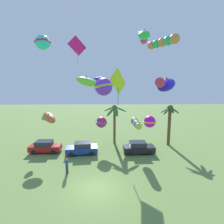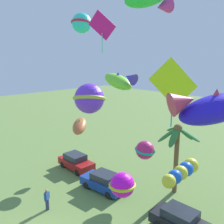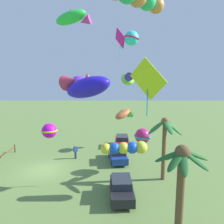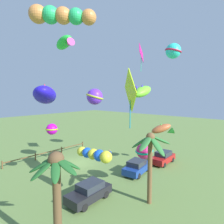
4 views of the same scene
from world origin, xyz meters
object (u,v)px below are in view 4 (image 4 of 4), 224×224
(spectator_0, at_px, (110,155))
(kite_ball_2, at_px, (95,97))
(parked_car_2, at_px, (137,167))
(parked_car_0, at_px, (163,157))
(kite_diamond_1, at_px, (130,91))
(kite_ball_4, at_px, (144,151))
(kite_fish_10, at_px, (45,94))
(kite_ball_3, at_px, (52,129))
(kite_fish_0, at_px, (65,43))
(kite_tube_9, at_px, (95,154))
(kite_fish_8, at_px, (162,129))
(kite_tube_11, at_px, (60,16))
(parked_car_1, at_px, (89,192))
(palm_tree_0, at_px, (56,183))
(kite_ball_5, at_px, (173,51))
(palm_tree_1, at_px, (150,150))
(kite_fish_7, at_px, (141,91))
(kite_diamond_6, at_px, (141,53))

(spectator_0, distance_m, kite_ball_2, 8.56)
(parked_car_2, relative_size, spectator_0, 2.57)
(parked_car_0, distance_m, kite_diamond_1, 12.69)
(kite_ball_4, bearing_deg, kite_fish_10, -32.98)
(parked_car_2, distance_m, kite_diamond_1, 9.76)
(kite_ball_3, bearing_deg, parked_car_0, 153.58)
(kite_fish_0, height_order, kite_tube_9, kite_fish_0)
(kite_fish_8, height_order, kite_tube_11, kite_tube_11)
(parked_car_1, distance_m, kite_ball_2, 9.58)
(palm_tree_0, xyz_separation_m, kite_tube_9, (-5.21, -2.62, -0.31))
(kite_ball_5, distance_m, kite_fish_10, 15.57)
(parked_car_2, relative_size, kite_ball_2, 1.51)
(kite_fish_8, bearing_deg, palm_tree_1, 20.52)
(kite_ball_2, relative_size, kite_fish_10, 0.69)
(palm_tree_0, bearing_deg, kite_ball_2, -143.82)
(kite_ball_2, xyz_separation_m, kite_fish_7, (-2.04, 4.58, 0.59))
(spectator_0, relative_size, kite_fish_8, 0.56)
(kite_fish_10, bearing_deg, palm_tree_0, 64.36)
(kite_diamond_1, height_order, kite_ball_5, kite_ball_5)
(parked_car_0, bearing_deg, kite_ball_5, 81.94)
(parked_car_1, height_order, kite_ball_2, kite_ball_2)
(kite_ball_3, xyz_separation_m, kite_ball_4, (-4.78, 7.61, -1.76))
(kite_ball_2, relative_size, kite_diamond_6, 0.89)
(parked_car_2, distance_m, kite_ball_5, 13.95)
(parked_car_0, relative_size, kite_ball_2, 1.45)
(parked_car_0, relative_size, kite_tube_9, 1.09)
(kite_ball_2, distance_m, kite_ball_5, 10.70)
(palm_tree_1, bearing_deg, spectator_0, -119.66)
(parked_car_0, bearing_deg, kite_tube_11, -0.18)
(spectator_0, height_order, kite_fish_8, kite_fish_8)
(kite_fish_0, relative_size, kite_ball_2, 1.02)
(kite_tube_9, distance_m, kite_tube_11, 10.27)
(palm_tree_0, bearing_deg, kite_tube_9, -153.30)
(parked_car_0, height_order, spectator_0, spectator_0)
(parked_car_0, bearing_deg, palm_tree_1, 20.00)
(kite_ball_3, height_order, kite_fish_8, kite_ball_3)
(kite_ball_3, xyz_separation_m, kite_fish_7, (-6.31, 6.22, 3.75))
(parked_car_2, height_order, kite_diamond_1, kite_diamond_1)
(palm_tree_1, relative_size, kite_tube_9, 1.59)
(spectator_0, relative_size, kite_diamond_1, 0.33)
(kite_tube_11, bearing_deg, kite_fish_0, -128.28)
(kite_fish_8, bearing_deg, kite_ball_3, -28.24)
(kite_ball_3, relative_size, kite_ball_5, 0.61)
(parked_car_2, bearing_deg, kite_fish_7, 48.10)
(parked_car_0, bearing_deg, kite_fish_8, 12.75)
(kite_diamond_6, distance_m, kite_tube_11, 10.22)
(parked_car_0, relative_size, kite_fish_8, 1.38)
(kite_diamond_6, height_order, kite_tube_9, kite_diamond_6)
(parked_car_1, bearing_deg, kite_ball_4, 155.06)
(kite_ball_4, xyz_separation_m, kite_diamond_6, (-2.62, -2.15, 9.49))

